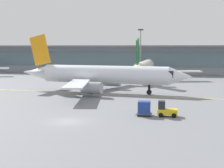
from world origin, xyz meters
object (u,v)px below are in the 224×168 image
(taxiing_regional_jet, at_px, (103,75))
(apron_light_mast_1, at_px, (140,50))
(gate_airplane_1, at_px, (144,68))
(baggage_tug, at_px, (166,110))
(cargo_dolly_lead, at_px, (144,108))

(taxiing_regional_jet, height_order, apron_light_mast_1, apron_light_mast_1)
(gate_airplane_1, xyz_separation_m, apron_light_mast_1, (-3.07, 16.96, 4.76))
(gate_airplane_1, bearing_deg, apron_light_mast_1, 10.39)
(baggage_tug, bearing_deg, gate_airplane_1, 97.32)
(gate_airplane_1, distance_m, taxiing_regional_jet, 28.74)
(baggage_tug, height_order, apron_light_mast_1, apron_light_mast_1)
(cargo_dolly_lead, bearing_deg, gate_airplane_1, 94.09)
(taxiing_regional_jet, height_order, baggage_tug, taxiing_regional_jet)
(apron_light_mast_1, bearing_deg, gate_airplane_1, -79.76)
(gate_airplane_1, bearing_deg, taxiing_regional_jet, 169.90)
(taxiing_regional_jet, bearing_deg, cargo_dolly_lead, -57.72)
(baggage_tug, distance_m, cargo_dolly_lead, 2.85)
(cargo_dolly_lead, height_order, apron_light_mast_1, apron_light_mast_1)
(gate_airplane_1, relative_size, taxiing_regional_jet, 0.95)
(taxiing_regional_jet, relative_size, cargo_dolly_lead, 16.50)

